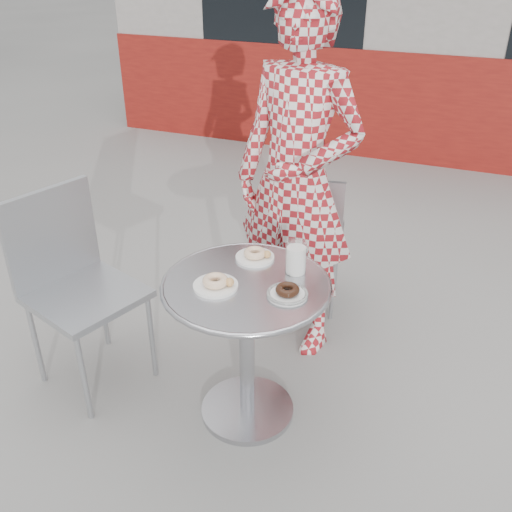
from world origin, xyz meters
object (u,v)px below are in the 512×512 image
at_px(plate_near, 216,283).
at_px(milk_cup, 296,258).
at_px(chair_far, 305,263).
at_px(chair_left, 91,328).
at_px(plate_far, 256,255).
at_px(bistro_table, 247,318).
at_px(plate_checker, 287,293).
at_px(seated_person, 298,182).

bearing_deg(plate_near, milk_cup, 41.65).
distance_m(chair_far, chair_left, 1.26).
bearing_deg(plate_far, plate_near, -102.39).
height_order(chair_left, plate_far, chair_left).
bearing_deg(milk_cup, plate_near, -138.35).
relative_size(bistro_table, milk_cup, 5.07).
bearing_deg(plate_far, plate_checker, -45.05).
height_order(chair_left, plate_near, chair_left).
relative_size(bistro_table, chair_far, 0.83).
distance_m(seated_person, milk_cup, 0.52).
xyz_separation_m(chair_left, plate_near, (0.68, -0.02, 0.42)).
xyz_separation_m(seated_person, plate_checker, (0.18, -0.66, -0.18)).
distance_m(bistro_table, plate_near, 0.22).
bearing_deg(plate_near, plate_checker, 9.75).
xyz_separation_m(plate_near, milk_cup, (0.25, 0.22, 0.05)).
distance_m(chair_left, plate_near, 0.80).
xyz_separation_m(plate_far, plate_checker, (0.22, -0.22, -0.00)).
distance_m(seated_person, plate_checker, 0.70).
height_order(plate_far, plate_near, plate_near).
distance_m(chair_far, plate_far, 0.90).
height_order(plate_far, plate_checker, plate_far).
height_order(chair_left, plate_checker, chair_left).
bearing_deg(chair_left, plate_far, -53.14).
bearing_deg(seated_person, bistro_table, -76.62).
bearing_deg(chair_far, milk_cup, 92.46).
relative_size(plate_checker, milk_cup, 1.17).
height_order(chair_far, chair_left, chair_left).
bearing_deg(chair_far, bistro_table, 81.36).
height_order(chair_far, plate_near, chair_far).
xyz_separation_m(bistro_table, chair_far, (-0.04, 0.97, -0.27)).
bearing_deg(plate_checker, milk_cup, 98.42).
height_order(plate_far, milk_cup, milk_cup).
relative_size(plate_near, plate_checker, 1.10).
relative_size(seated_person, plate_near, 9.99).
bearing_deg(chair_far, plate_far, 79.12).
relative_size(chair_far, seated_person, 0.47).
distance_m(plate_checker, milk_cup, 0.19).
bearing_deg(milk_cup, bistro_table, -135.60).
xyz_separation_m(bistro_table, chair_left, (-0.78, -0.05, -0.24)).
relative_size(seated_person, milk_cup, 12.94).
xyz_separation_m(chair_far, milk_cup, (0.19, -0.82, 0.50)).
bearing_deg(chair_far, seated_person, 85.69).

